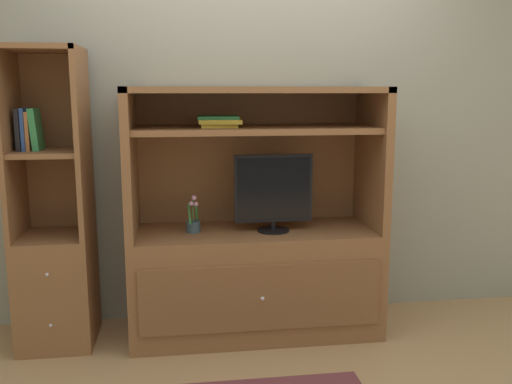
{
  "coord_description": "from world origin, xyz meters",
  "views": [
    {
      "loc": [
        -0.46,
        -2.93,
        1.52
      ],
      "look_at": [
        0.0,
        0.35,
        0.91
      ],
      "focal_mm": 38.76,
      "sensor_mm": 36.0,
      "label": 1
    }
  ],
  "objects_px": {
    "tv_monitor": "(273,192)",
    "upright_book_row": "(29,130)",
    "media_console": "(255,255)",
    "potted_plant": "(193,223)",
    "magazine_stack": "(220,121)",
    "bookshelf_tall": "(55,248)"
  },
  "relations": [
    {
      "from": "media_console",
      "to": "tv_monitor",
      "type": "bearing_deg",
      "value": -26.06
    },
    {
      "from": "potted_plant",
      "to": "magazine_stack",
      "type": "bearing_deg",
      "value": 2.89
    },
    {
      "from": "potted_plant",
      "to": "magazine_stack",
      "type": "distance_m",
      "value": 0.65
    },
    {
      "from": "bookshelf_tall",
      "to": "magazine_stack",
      "type": "bearing_deg",
      "value": -0.19
    },
    {
      "from": "potted_plant",
      "to": "bookshelf_tall",
      "type": "xyz_separation_m",
      "value": [
        -0.83,
        0.01,
        -0.13
      ]
    },
    {
      "from": "media_console",
      "to": "upright_book_row",
      "type": "xyz_separation_m",
      "value": [
        -1.31,
        -0.01,
        0.8
      ]
    },
    {
      "from": "magazine_stack",
      "to": "upright_book_row",
      "type": "height_order",
      "value": "upright_book_row"
    },
    {
      "from": "magazine_stack",
      "to": "media_console",
      "type": "bearing_deg",
      "value": -0.03
    },
    {
      "from": "media_console",
      "to": "tv_monitor",
      "type": "distance_m",
      "value": 0.43
    },
    {
      "from": "tv_monitor",
      "to": "upright_book_row",
      "type": "relative_size",
      "value": 1.98
    },
    {
      "from": "magazine_stack",
      "to": "bookshelf_tall",
      "type": "distance_m",
      "value": 1.25
    },
    {
      "from": "tv_monitor",
      "to": "upright_book_row",
      "type": "bearing_deg",
      "value": 178.09
    },
    {
      "from": "potted_plant",
      "to": "upright_book_row",
      "type": "bearing_deg",
      "value": 179.83
    },
    {
      "from": "media_console",
      "to": "potted_plant",
      "type": "relative_size",
      "value": 6.66
    },
    {
      "from": "magazine_stack",
      "to": "upright_book_row",
      "type": "relative_size",
      "value": 1.45
    },
    {
      "from": "media_console",
      "to": "upright_book_row",
      "type": "height_order",
      "value": "media_console"
    },
    {
      "from": "magazine_stack",
      "to": "bookshelf_tall",
      "type": "xyz_separation_m",
      "value": [
        -1.0,
        0.0,
        -0.75
      ]
    },
    {
      "from": "bookshelf_tall",
      "to": "upright_book_row",
      "type": "bearing_deg",
      "value": -174.68
    },
    {
      "from": "tv_monitor",
      "to": "magazine_stack",
      "type": "relative_size",
      "value": 1.36
    },
    {
      "from": "tv_monitor",
      "to": "potted_plant",
      "type": "xyz_separation_m",
      "value": [
        -0.49,
        0.04,
        -0.19
      ]
    },
    {
      "from": "magazine_stack",
      "to": "upright_book_row",
      "type": "distance_m",
      "value": 1.1
    },
    {
      "from": "magazine_stack",
      "to": "bookshelf_tall",
      "type": "relative_size",
      "value": 0.2
    }
  ]
}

